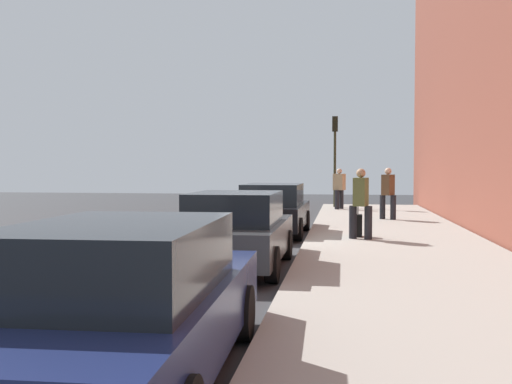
{
  "coord_description": "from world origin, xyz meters",
  "views": [
    {
      "loc": [
        -15.69,
        -1.94,
        1.98
      ],
      "look_at": [
        0.06,
        0.38,
        1.32
      ],
      "focal_mm": 41.14,
      "sensor_mm": 36.0,
      "label": 1
    }
  ],
  "objects_px": {
    "pedestrian_olive_coat": "(361,201)",
    "pedestrian_brown_coat": "(388,192)",
    "parked_car_navy": "(126,304)",
    "rolling_suitcase": "(358,225)",
    "traffic_light_pole": "(335,146)",
    "pedestrian_tan_coat": "(339,187)",
    "parked_car_black": "(274,209)",
    "parked_car_charcoal": "(237,231)"
  },
  "relations": [
    {
      "from": "parked_car_black",
      "to": "pedestrian_brown_coat",
      "type": "xyz_separation_m",
      "value": [
        4.18,
        -3.6,
        0.37
      ]
    },
    {
      "from": "pedestrian_tan_coat",
      "to": "traffic_light_pole",
      "type": "xyz_separation_m",
      "value": [
        1.39,
        0.22,
        1.9
      ]
    },
    {
      "from": "pedestrian_brown_coat",
      "to": "traffic_light_pole",
      "type": "xyz_separation_m",
      "value": [
        6.37,
        1.96,
        1.89
      ]
    },
    {
      "from": "parked_car_charcoal",
      "to": "rolling_suitcase",
      "type": "height_order",
      "value": "parked_car_charcoal"
    },
    {
      "from": "parked_car_navy",
      "to": "parked_car_charcoal",
      "type": "relative_size",
      "value": 1.12
    },
    {
      "from": "parked_car_black",
      "to": "pedestrian_brown_coat",
      "type": "distance_m",
      "value": 5.53
    },
    {
      "from": "pedestrian_olive_coat",
      "to": "traffic_light_pole",
      "type": "distance_m",
      "value": 12.52
    },
    {
      "from": "parked_car_navy",
      "to": "pedestrian_olive_coat",
      "type": "relative_size",
      "value": 2.63
    },
    {
      "from": "parked_car_navy",
      "to": "parked_car_charcoal",
      "type": "xyz_separation_m",
      "value": [
        6.2,
        0.11,
        -0.0
      ]
    },
    {
      "from": "parked_car_black",
      "to": "rolling_suitcase",
      "type": "distance_m",
      "value": 2.75
    },
    {
      "from": "parked_car_black",
      "to": "parked_car_navy",
      "type": "bearing_deg",
      "value": -179.62
    },
    {
      "from": "pedestrian_olive_coat",
      "to": "pedestrian_brown_coat",
      "type": "relative_size",
      "value": 0.99
    },
    {
      "from": "parked_car_charcoal",
      "to": "parked_car_black",
      "type": "height_order",
      "value": "same"
    },
    {
      "from": "pedestrian_olive_coat",
      "to": "parked_car_black",
      "type": "bearing_deg",
      "value": 53.99
    },
    {
      "from": "parked_car_charcoal",
      "to": "pedestrian_olive_coat",
      "type": "relative_size",
      "value": 2.34
    },
    {
      "from": "pedestrian_olive_coat",
      "to": "pedestrian_tan_coat",
      "type": "xyz_separation_m",
      "value": [
        10.96,
        0.61,
        -0.01
      ]
    },
    {
      "from": "pedestrian_tan_coat",
      "to": "rolling_suitcase",
      "type": "height_order",
      "value": "pedestrian_tan_coat"
    },
    {
      "from": "pedestrian_tan_coat",
      "to": "rolling_suitcase",
      "type": "bearing_deg",
      "value": -176.97
    },
    {
      "from": "parked_car_charcoal",
      "to": "parked_car_black",
      "type": "xyz_separation_m",
      "value": [
        5.87,
        -0.03,
        0.0
      ]
    },
    {
      "from": "parked_car_black",
      "to": "traffic_light_pole",
      "type": "relative_size",
      "value": 1.02
    },
    {
      "from": "parked_car_charcoal",
      "to": "pedestrian_brown_coat",
      "type": "bearing_deg",
      "value": -19.86
    },
    {
      "from": "parked_car_navy",
      "to": "parked_car_charcoal",
      "type": "bearing_deg",
      "value": 1.03
    },
    {
      "from": "parked_car_black",
      "to": "traffic_light_pole",
      "type": "bearing_deg",
      "value": -8.84
    },
    {
      "from": "parked_car_charcoal",
      "to": "pedestrian_olive_coat",
      "type": "xyz_separation_m",
      "value": [
        4.08,
        -2.5,
        0.36
      ]
    },
    {
      "from": "parked_car_navy",
      "to": "traffic_light_pole",
      "type": "relative_size",
      "value": 1.13
    },
    {
      "from": "pedestrian_olive_coat",
      "to": "pedestrian_tan_coat",
      "type": "height_order",
      "value": "pedestrian_olive_coat"
    },
    {
      "from": "rolling_suitcase",
      "to": "traffic_light_pole",
      "type": "bearing_deg",
      "value": 3.71
    },
    {
      "from": "pedestrian_tan_coat",
      "to": "traffic_light_pole",
      "type": "height_order",
      "value": "traffic_light_pole"
    },
    {
      "from": "pedestrian_olive_coat",
      "to": "pedestrian_tan_coat",
      "type": "distance_m",
      "value": 10.98
    },
    {
      "from": "pedestrian_olive_coat",
      "to": "traffic_light_pole",
      "type": "xyz_separation_m",
      "value": [
        12.35,
        0.82,
        1.89
      ]
    },
    {
      "from": "rolling_suitcase",
      "to": "parked_car_charcoal",
      "type": "bearing_deg",
      "value": 151.97
    },
    {
      "from": "pedestrian_tan_coat",
      "to": "pedestrian_brown_coat",
      "type": "distance_m",
      "value": 5.28
    },
    {
      "from": "parked_car_charcoal",
      "to": "rolling_suitcase",
      "type": "distance_m",
      "value": 5.21
    },
    {
      "from": "traffic_light_pole",
      "to": "rolling_suitcase",
      "type": "xyz_separation_m",
      "value": [
        -11.84,
        -0.77,
        -2.56
      ]
    },
    {
      "from": "parked_car_charcoal",
      "to": "pedestrian_olive_coat",
      "type": "height_order",
      "value": "pedestrian_olive_coat"
    },
    {
      "from": "traffic_light_pole",
      "to": "rolling_suitcase",
      "type": "bearing_deg",
      "value": -176.29
    },
    {
      "from": "parked_car_black",
      "to": "pedestrian_tan_coat",
      "type": "height_order",
      "value": "pedestrian_tan_coat"
    },
    {
      "from": "parked_car_black",
      "to": "pedestrian_olive_coat",
      "type": "height_order",
      "value": "pedestrian_olive_coat"
    },
    {
      "from": "pedestrian_tan_coat",
      "to": "parked_car_charcoal",
      "type": "bearing_deg",
      "value": 172.84
    },
    {
      "from": "pedestrian_olive_coat",
      "to": "pedestrian_brown_coat",
      "type": "height_order",
      "value": "pedestrian_brown_coat"
    },
    {
      "from": "parked_car_navy",
      "to": "rolling_suitcase",
      "type": "distance_m",
      "value": 11.04
    },
    {
      "from": "parked_car_black",
      "to": "pedestrian_tan_coat",
      "type": "xyz_separation_m",
      "value": [
        9.17,
        -1.86,
        0.35
      ]
    }
  ]
}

